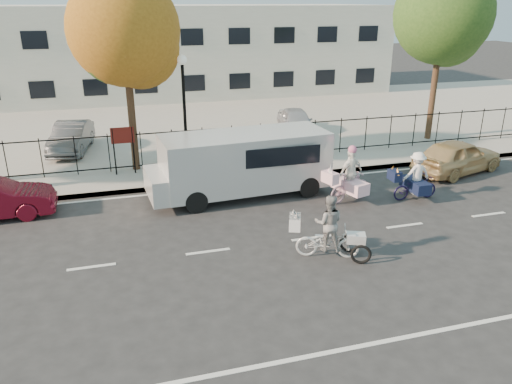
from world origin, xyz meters
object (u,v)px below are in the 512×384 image
object	(u,v)px
lot_car_c	(71,137)
lot_car_d	(296,121)
zebra_trike	(328,234)
gold_sedan	(458,156)
white_van	(242,162)
lamppost	(184,93)
unicorn_bike	(349,181)
bull_bike	(415,181)

from	to	relation	value
lot_car_c	lot_car_d	distance (m)	10.45
zebra_trike	gold_sedan	xyz separation A→B (m)	(7.60, 4.93, 0.01)
white_van	lot_car_c	world-z (taller)	white_van
lamppost	lot_car_d	xyz separation A→B (m)	(5.98, 3.98, -2.35)
lot_car_c	zebra_trike	bearing A→B (deg)	-50.02
unicorn_bike	lot_car_c	world-z (taller)	unicorn_bike
unicorn_bike	white_van	xyz separation A→B (m)	(-3.30, 1.52, 0.49)
zebra_trike	bull_bike	size ratio (longest dim) A/B	1.13
lamppost	white_van	distance (m)	3.84
gold_sedan	lot_car_c	bearing A→B (deg)	48.44
gold_sedan	zebra_trike	bearing A→B (deg)	106.34
gold_sedan	lot_car_c	size ratio (longest dim) A/B	1.04
lamppost	unicorn_bike	world-z (taller)	lamppost
lot_car_d	gold_sedan	bearing A→B (deg)	-51.87
unicorn_bike	lot_car_c	xyz separation A→B (m)	(-9.20, 8.27, 0.06)
bull_bike	lot_car_c	xyz separation A→B (m)	(-11.41, 8.72, 0.11)
unicorn_bike	bull_bike	distance (m)	2.25
lot_car_c	unicorn_bike	bearing A→B (deg)	-32.68
white_van	gold_sedan	world-z (taller)	white_van
zebra_trike	bull_bike	bearing A→B (deg)	-34.98
white_van	gold_sedan	size ratio (longest dim) A/B	1.58
lot_car_c	bull_bike	bearing A→B (deg)	-28.12
zebra_trike	lot_car_d	distance (m)	12.42
unicorn_bike	bull_bike	bearing A→B (deg)	-118.86
unicorn_bike	white_van	distance (m)	3.66
gold_sedan	lamppost	bearing A→B (deg)	56.79
bull_bike	white_van	distance (m)	5.87
white_van	lot_car_c	bearing A→B (deg)	127.24
zebra_trike	lamppost	bearing A→B (deg)	38.80
white_van	lot_car_d	bearing A→B (deg)	53.05
lot_car_c	gold_sedan	bearing A→B (deg)	-15.64
unicorn_bike	gold_sedan	distance (m)	5.55
bull_bike	gold_sedan	distance (m)	3.70
white_van	lot_car_d	xyz separation A→B (m)	(4.54, 6.98, -0.44)
bull_bike	lamppost	bearing A→B (deg)	55.20
unicorn_bike	lot_car_d	distance (m)	8.59
bull_bike	lot_car_d	world-z (taller)	bull_bike
lot_car_c	lot_car_d	bearing A→B (deg)	10.52
lamppost	bull_bike	distance (m)	8.88
bull_bike	gold_sedan	size ratio (longest dim) A/B	0.45
bull_bike	lot_car_d	distance (m)	9.00
unicorn_bike	white_van	size ratio (longest dim) A/B	0.31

